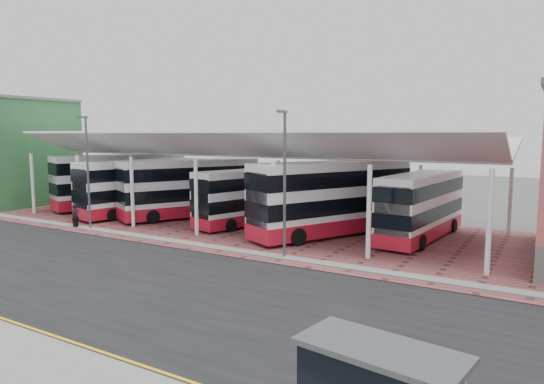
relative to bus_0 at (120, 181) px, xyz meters
The scene contains 18 objects.
ground 25.17m from the bus_0, 36.15° to the right, with size 140.00×140.00×0.00m, color #494C48.
road 25.76m from the bus_0, 37.95° to the right, with size 120.00×14.00×0.02m, color black.
forecourt 22.43m from the bus_0, ahead, with size 72.00×16.00×0.06m, color brown.
north_kerb 22.10m from the bus_0, 22.97° to the right, with size 120.00×0.80×0.14m, color slate.
yellow_line_near 29.82m from the bus_0, 47.11° to the right, with size 120.00×0.12×0.01m, color #F1B014.
yellow_line_far 29.60m from the bus_0, 46.72° to the right, with size 120.00×0.12×0.01m, color #F1B014.
canopy 14.62m from the bus_0, ahead, with size 37.00×11.63×7.07m.
shop_green 10.81m from the bus_0, 158.77° to the right, with size 6.40×10.20×10.22m.
lamp_west 10.70m from the bus_0, 53.79° to the right, with size 0.16×0.90×8.07m.
lamp_east 23.86m from the bus_0, 20.93° to the right, with size 0.16×0.90×8.07m.
bus_0 is the anchor object (origin of this frame).
bus_1 4.98m from the bus_0, 21.56° to the right, with size 4.63×11.41×4.59m.
bus_2 9.15m from the bus_0, ahead, with size 7.45×11.37×4.70m.
bus_3 15.27m from the bus_0, ahead, with size 4.92×10.30×4.14m.
bus_4 22.00m from the bus_0, ahead, with size 7.75×12.01×4.95m.
bus_5 27.41m from the bus_0, ahead, with size 3.26×10.49×4.25m.
pedestrian 9.93m from the bus_0, 60.96° to the right, with size 0.62×0.41×1.70m, color black.
suitcase 10.33m from the bus_0, 60.24° to the right, with size 0.31×0.22×0.53m, color black.
Camera 1 is at (14.75, -16.41, 6.81)m, focal length 32.00 mm.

